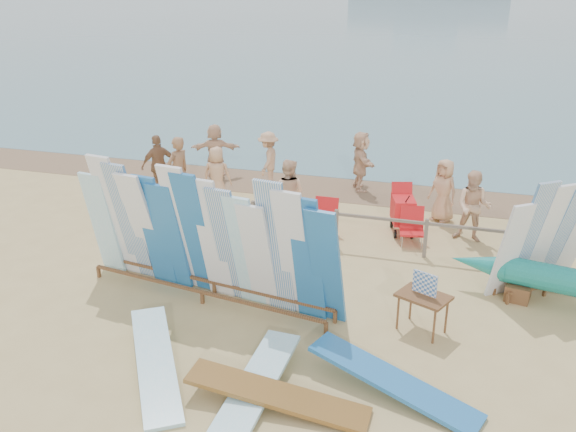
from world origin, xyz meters
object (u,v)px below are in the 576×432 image
(main_surfboard_rack, at_px, (205,241))
(beach_chair_right, at_px, (411,234))
(beachgoer_3, at_px, (268,160))
(beachgoer_11, at_px, (215,150))
(flat_board_a, at_px, (156,373))
(vendor_table, at_px, (422,312))
(stroller, at_px, (402,214))
(beachgoer_0, at_px, (217,175))
(beachgoer_extra_1, at_px, (159,165))
(beachgoer_6, at_px, (443,190))
(beachgoer_5, at_px, (361,161))
(flat_board_d, at_px, (392,394))
(beachgoer_1, at_px, (178,172))
(side_surfboard_rack, at_px, (545,241))
(beachgoer_2, at_px, (288,194))
(beach_chair_left, at_px, (324,225))
(beachgoer_8, at_px, (473,206))
(flat_board_c, at_px, (277,405))
(flat_board_b, at_px, (254,397))

(main_surfboard_rack, height_order, beach_chair_right, main_surfboard_rack)
(beachgoer_3, bearing_deg, beachgoer_11, -111.97)
(flat_board_a, height_order, beach_chair_right, beach_chair_right)
(vendor_table, height_order, beachgoer_3, beachgoer_3)
(stroller, bearing_deg, beachgoer_0, 157.26)
(flat_board_a, relative_size, beachgoer_0, 1.71)
(beachgoer_0, xyz_separation_m, beachgoer_extra_1, (-1.84, 0.19, 0.07))
(main_surfboard_rack, relative_size, beach_chair_right, 6.31)
(beachgoer_6, bearing_deg, beachgoer_5, 177.15)
(flat_board_d, xyz_separation_m, beachgoer_1, (-6.60, 6.44, 0.95))
(beachgoer_11, bearing_deg, side_surfboard_rack, 131.53)
(beachgoer_5, bearing_deg, vendor_table, 177.52)
(beachgoer_3, distance_m, beachgoer_5, 2.67)
(beachgoer_0, bearing_deg, beachgoer_2, 145.12)
(beach_chair_left, relative_size, beachgoer_1, 0.47)
(beachgoer_8, xyz_separation_m, beachgoer_0, (-6.68, 0.68, -0.06))
(beach_chair_right, bearing_deg, beach_chair_left, 172.74)
(flat_board_d, relative_size, beach_chair_left, 3.01)
(main_surfboard_rack, bearing_deg, stroller, 62.75)
(main_surfboard_rack, height_order, flat_board_d, main_surfboard_rack)
(side_surfboard_rack, bearing_deg, flat_board_c, -166.63)
(side_surfboard_rack, relative_size, beach_chair_left, 2.69)
(beachgoer_1, bearing_deg, vendor_table, 78.52)
(side_surfboard_rack, distance_m, beach_chair_right, 3.20)
(main_surfboard_rack, bearing_deg, beach_chair_left, 77.63)
(beach_chair_right, relative_size, beachgoer_0, 0.55)
(flat_board_c, bearing_deg, beachgoer_1, 35.43)
(flat_board_b, xyz_separation_m, beachgoer_11, (-4.75, 9.83, 0.82))
(flat_board_c, bearing_deg, beachgoer_3, 19.48)
(beachgoer_extra_1, bearing_deg, flat_board_b, 78.48)
(vendor_table, height_order, beachgoer_2, beachgoer_2)
(vendor_table, distance_m, flat_board_a, 4.58)
(flat_board_b, height_order, beachgoer_1, beachgoer_1)
(beachgoer_6, bearing_deg, main_surfboard_rack, -92.78)
(beachgoer_1, bearing_deg, stroller, 110.10)
(flat_board_c, bearing_deg, side_surfboard_rack, -38.84)
(beachgoer_extra_1, bearing_deg, side_surfboard_rack, 115.22)
(main_surfboard_rack, xyz_separation_m, flat_board_b, (1.84, -2.55, -1.21))
(stroller, xyz_separation_m, beachgoer_2, (-2.73, -0.45, 0.40))
(side_surfboard_rack, height_order, beachgoer_0, side_surfboard_rack)
(stroller, bearing_deg, flat_board_d, -99.39)
(flat_board_a, distance_m, beachgoer_8, 8.24)
(beachgoer_0, height_order, beachgoer_2, beachgoer_2)
(beach_chair_right, distance_m, beachgoer_1, 6.37)
(beach_chair_left, bearing_deg, main_surfboard_rack, -111.17)
(flat_board_d, distance_m, beach_chair_right, 5.62)
(beach_chair_right, bearing_deg, main_surfboard_rack, -142.53)
(flat_board_b, height_order, beach_chair_left, beach_chair_left)
(beachgoer_8, relative_size, beachgoer_11, 1.03)
(flat_board_b, distance_m, beachgoer_5, 9.85)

